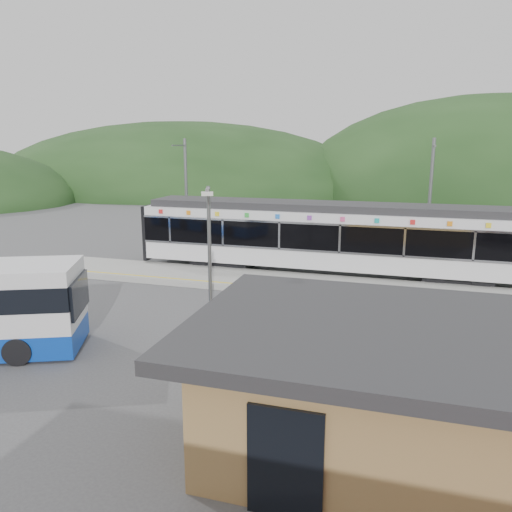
# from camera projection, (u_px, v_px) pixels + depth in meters

# --- Properties ---
(ground) EXTENTS (120.00, 120.00, 0.00)m
(ground) POSITION_uv_depth(u_px,v_px,m) (256.00, 306.00, 21.07)
(ground) COLOR #4C4C4F
(ground) RESTS_ON ground
(hills) EXTENTS (146.00, 149.00, 26.00)m
(hills) POSITION_uv_depth(u_px,v_px,m) (409.00, 284.00, 24.28)
(hills) COLOR #1E3D19
(hills) RESTS_ON ground
(platform) EXTENTS (26.00, 3.20, 0.30)m
(platform) POSITION_uv_depth(u_px,v_px,m) (276.00, 282.00, 24.12)
(platform) COLOR #9E9E99
(platform) RESTS_ON ground
(yellow_line) EXTENTS (26.00, 0.10, 0.01)m
(yellow_line) POSITION_uv_depth(u_px,v_px,m) (269.00, 286.00, 22.88)
(yellow_line) COLOR yellow
(yellow_line) RESTS_ON platform
(train) EXTENTS (20.44, 3.01, 3.74)m
(train) POSITION_uv_depth(u_px,v_px,m) (334.00, 236.00, 25.56)
(train) COLOR black
(train) RESTS_ON ground
(catenary_mast_west) EXTENTS (0.18, 1.80, 7.00)m
(catenary_mast_west) POSITION_uv_depth(u_px,v_px,m) (186.00, 195.00, 30.23)
(catenary_mast_west) COLOR slate
(catenary_mast_west) RESTS_ON ground
(catenary_mast_east) EXTENTS (0.18, 1.80, 7.00)m
(catenary_mast_east) POSITION_uv_depth(u_px,v_px,m) (429.00, 203.00, 26.31)
(catenary_mast_east) COLOR slate
(catenary_mast_east) RESTS_ON ground
(station_shelter) EXTENTS (9.20, 6.20, 3.00)m
(station_shelter) POSITION_uv_depth(u_px,v_px,m) (404.00, 391.00, 10.64)
(station_shelter) COLOR olive
(station_shelter) RESTS_ON ground
(lamp_post) EXTENTS (0.42, 1.01, 5.39)m
(lamp_post) POSITION_uv_depth(u_px,v_px,m) (208.00, 253.00, 16.13)
(lamp_post) COLOR slate
(lamp_post) RESTS_ON ground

